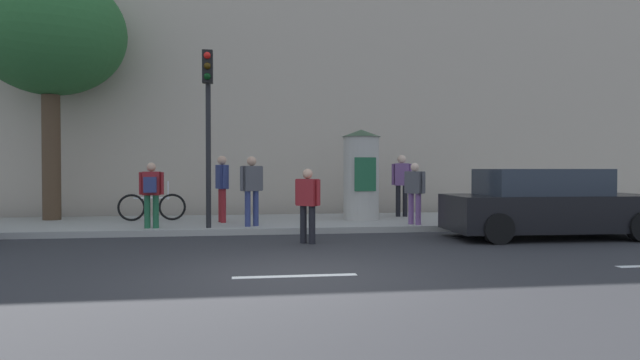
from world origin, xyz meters
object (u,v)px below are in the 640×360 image
Objects in this scene: parked_car_red at (547,205)px; poster_column at (361,174)px; traffic_light at (208,109)px; pedestrian_in_red_top at (151,190)px; pedestrian_near_pole at (402,180)px; pedestrian_with_bag at (415,189)px; bicycle_leaning at (152,206)px; pedestrian_with_backpack at (308,200)px; pedestrian_tallest at (252,185)px; pedestrian_in_dark_shirt at (222,183)px; street_tree at (50,34)px.

poster_column is at bearing 135.61° from parked_car_red.
traffic_light is 2.68× the size of pedestrian_in_red_top.
poster_column reaches higher than parked_car_red.
pedestrian_near_pole is 1.17× the size of pedestrian_with_bag.
bicycle_leaning is at bearing 163.49° from pedestrian_with_bag.
pedestrian_in_red_top is (-5.35, -1.49, -0.35)m from poster_column.
pedestrian_tallest is (-1.10, 2.16, 0.25)m from pedestrian_with_backpack.
pedestrian_near_pole is (5.12, 1.00, 0.04)m from pedestrian_in_dark_shirt.
pedestrian_tallest is at bearing 177.76° from pedestrian_with_bag.
street_tree is 3.92× the size of pedestrian_in_dark_shirt.
pedestrian_with_bag is 3.11m from parked_car_red.
pedestrian_near_pole is at bearing 18.27° from pedestrian_in_red_top.
bicycle_leaning is at bearing 175.31° from poster_column.
pedestrian_in_red_top is at bearing 179.78° from pedestrian_with_bag.
parked_car_red is at bearing -62.94° from pedestrian_near_pole.
pedestrian_with_backpack is at bearing -127.74° from pedestrian_near_pole.
parked_car_red is (2.11, -4.13, -0.47)m from pedestrian_near_pole.
pedestrian_near_pole reaches higher than bicycle_leaning.
pedestrian_near_pole is at bearing 28.05° from poster_column.
pedestrian_in_red_top is (-3.43, 2.02, 0.16)m from pedestrian_with_backpack.
parked_car_red is at bearing -17.52° from pedestrian_tallest.
street_tree reaches higher than pedestrian_near_pole.
bicycle_leaning is (-1.60, 2.15, -2.40)m from traffic_light.
pedestrian_with_backpack is 0.87× the size of bicycle_leaning.
parked_car_red is at bearing -20.98° from street_tree.
pedestrian_near_pole is 2.27m from pedestrian_with_bag.
street_tree reaches higher than pedestrian_in_red_top.
pedestrian_in_dark_shirt is 1.32m from pedestrian_tallest.
pedestrian_in_dark_shirt is 2.01m from pedestrian_in_red_top.
street_tree is 4.42× the size of pedestrian_in_red_top.
bicycle_leaning is (-1.88, 0.73, -0.63)m from pedestrian_in_dark_shirt.
pedestrian_with_bag is at bearing -15.76° from street_tree.
pedestrian_tallest reaches higher than parked_car_red.
pedestrian_in_red_top is 9.04m from parked_car_red.
pedestrian_tallest is (5.37, -2.50, -4.05)m from street_tree.
traffic_light is at bearing 139.22° from pedestrian_with_backpack.
poster_column reaches higher than bicycle_leaning.
pedestrian_near_pole is at bearing 25.43° from pedestrian_tallest.
parked_car_red is at bearing -23.45° from pedestrian_in_dark_shirt.
traffic_light is at bearing -155.88° from pedestrian_near_pole.
pedestrian_in_dark_shirt is 2.11m from bicycle_leaning.
pedestrian_near_pole is at bearing 24.12° from traffic_light.
bicycle_leaning is at bearing 145.25° from pedestrian_tallest.
pedestrian_near_pole is 4.67m from parked_car_red.
pedestrian_near_pole is (5.40, 2.42, -1.73)m from traffic_light.
traffic_light is at bearing -161.85° from pedestrian_tallest.
pedestrian_with_backpack is at bearing -145.84° from pedestrian_with_bag.
parked_car_red is (3.48, -3.41, -0.66)m from poster_column.
pedestrian_tallest reaches higher than pedestrian_with_bag.
traffic_light reaches higher than bicycle_leaning.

